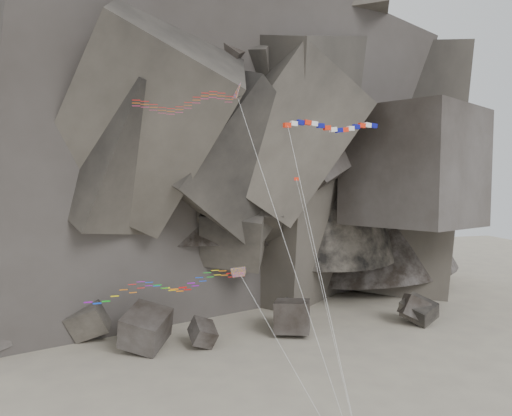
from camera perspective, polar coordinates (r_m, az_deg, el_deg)
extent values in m
cube|color=#47423F|center=(92.35, 17.60, -11.42)|extent=(5.97, 5.43, 5.58)
cube|color=#47423F|center=(76.87, -12.47, -14.12)|extent=(8.35, 9.34, 7.19)
cube|color=#47423F|center=(77.50, -6.10, -14.67)|extent=(4.30, 5.20, 4.71)
cube|color=#47423F|center=(87.46, 3.60, -12.22)|extent=(3.73, 4.97, 4.79)
cube|color=#47423F|center=(83.60, -18.60, -12.72)|extent=(7.04, 6.65, 7.38)
cube|color=#47423F|center=(92.29, 18.10, -11.66)|extent=(6.43, 6.92, 5.14)
cube|color=#47423F|center=(83.13, -12.21, -13.27)|extent=(4.86, 4.82, 4.49)
cube|color=#47423F|center=(83.31, 4.17, -12.48)|extent=(7.59, 8.46, 5.70)
cylinder|color=silver|center=(41.64, 4.75, -8.15)|extent=(7.52, 13.26, 32.00)
cube|color=red|center=(46.73, 3.57, 9.42)|extent=(0.71, 0.53, 0.44)
cube|color=white|center=(47.02, 4.33, 9.60)|extent=(0.74, 0.53, 0.49)
cube|color=#0B0E81|center=(47.28, 5.11, 9.71)|extent=(0.76, 0.53, 0.52)
cube|color=red|center=(47.52, 5.88, 9.69)|extent=(0.76, 0.53, 0.52)
cube|color=white|center=(47.75, 6.64, 9.55)|extent=(0.75, 0.53, 0.49)
cube|color=#0B0E81|center=(48.00, 7.39, 9.31)|extent=(0.72, 0.53, 0.45)
cube|color=red|center=(48.29, 8.11, 9.05)|extent=(0.73, 0.53, 0.47)
cube|color=white|center=(48.63, 8.81, 8.85)|extent=(0.76, 0.53, 0.51)
cube|color=#0B0E81|center=(49.03, 9.47, 8.76)|extent=(0.76, 0.53, 0.52)
cube|color=red|center=(49.47, 10.11, 8.79)|extent=(0.75, 0.53, 0.50)
cube|color=white|center=(49.92, 10.74, 8.92)|extent=(0.73, 0.53, 0.46)
cube|color=#0B0E81|center=(50.38, 11.37, 9.09)|extent=(0.73, 0.53, 0.46)
cube|color=red|center=(50.81, 11.99, 9.21)|extent=(0.75, 0.53, 0.50)
cube|color=white|center=(51.20, 12.63, 9.23)|extent=(0.76, 0.53, 0.52)
cube|color=#0B0E81|center=(51.55, 13.28, 9.14)|extent=(0.76, 0.53, 0.51)
cylinder|color=silver|center=(42.34, 7.95, -9.95)|extent=(2.89, 12.36, 29.14)
cube|color=gold|center=(48.07, -2.05, -7.21)|extent=(1.51, 0.65, 0.81)
cube|color=#0CB219|center=(47.95, -2.00, -7.61)|extent=(1.26, 0.49, 0.55)
cylinder|color=silver|center=(44.66, 4.69, -18.47)|extent=(7.18, 14.23, 15.39)
cube|color=red|center=(49.32, 4.64, 3.33)|extent=(0.48, 0.04, 0.30)
cube|color=#0B0E81|center=(49.28, 4.46, 3.33)|extent=(0.17, 0.04, 0.31)
cylinder|color=silver|center=(44.46, 8.36, -12.60)|extent=(1.15, 14.88, 24.14)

